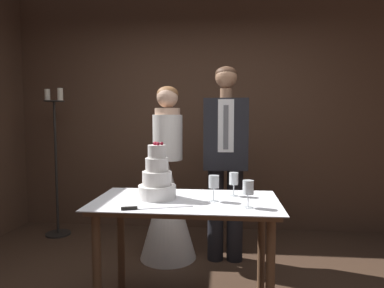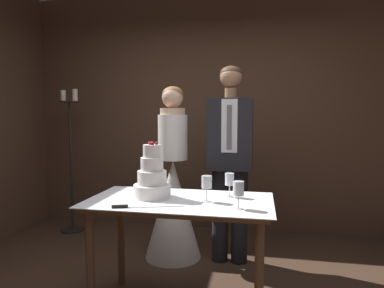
{
  "view_description": "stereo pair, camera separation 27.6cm",
  "coord_description": "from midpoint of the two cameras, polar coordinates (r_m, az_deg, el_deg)",
  "views": [
    {
      "loc": [
        0.3,
        -2.05,
        1.36
      ],
      "look_at": [
        0.04,
        0.69,
        1.14
      ],
      "focal_mm": 32.0,
      "sensor_mm": 36.0,
      "label": 1
    },
    {
      "loc": [
        0.58,
        -2.01,
        1.36
      ],
      "look_at": [
        0.04,
        0.69,
        1.14
      ],
      "focal_mm": 32.0,
      "sensor_mm": 36.0,
      "label": 2
    }
  ],
  "objects": [
    {
      "name": "cake_knife",
      "position": [
        2.19,
        -6.06,
        -10.36
      ],
      "size": [
        0.44,
        0.16,
        0.02
      ],
      "rotation": [
        0.0,
        0.0,
        0.31
      ],
      "color": "silver",
      "rests_on": "cake_table"
    },
    {
      "name": "tiered_cake",
      "position": [
        2.43,
        -3.44,
        -5.81
      ],
      "size": [
        0.26,
        0.26,
        0.4
      ],
      "color": "white",
      "rests_on": "cake_table"
    },
    {
      "name": "bride",
      "position": [
        3.31,
        -0.79,
        -8.62
      ],
      "size": [
        0.54,
        0.54,
        1.64
      ],
      "color": "white",
      "rests_on": "ground_plane"
    },
    {
      "name": "wine_glass_far",
      "position": [
        2.31,
        5.91,
        -6.5
      ],
      "size": [
        0.07,
        0.07,
        0.18
      ],
      "color": "silver",
      "rests_on": "cake_table"
    },
    {
      "name": "wine_glass_near",
      "position": [
        2.47,
        9.48,
        -5.97
      ],
      "size": [
        0.07,
        0.07,
        0.17
      ],
      "color": "silver",
      "rests_on": "cake_table"
    },
    {
      "name": "wine_glass_middle",
      "position": [
        2.17,
        11.41,
        -7.45
      ],
      "size": [
        0.07,
        0.07,
        0.17
      ],
      "color": "silver",
      "rests_on": "cake_table"
    },
    {
      "name": "groom",
      "position": [
        3.18,
        8.87,
        -1.82
      ],
      "size": [
        0.4,
        0.25,
        1.82
      ],
      "color": "black",
      "rests_on": "ground_plane"
    },
    {
      "name": "candle_stand",
      "position": [
        4.24,
        -17.77,
        -3.46
      ],
      "size": [
        0.28,
        0.28,
        1.68
      ],
      "color": "black",
      "rests_on": "ground_plane"
    },
    {
      "name": "wall_back",
      "position": [
        4.16,
        5.16,
        5.41
      ],
      "size": [
        4.67,
        0.12,
        2.84
      ],
      "primitive_type": "cube",
      "color": "#513828",
      "rests_on": "ground_plane"
    },
    {
      "name": "cake_table",
      "position": [
        2.41,
        1.28,
        -11.8
      ],
      "size": [
        1.27,
        0.69,
        0.79
      ],
      "color": "brown",
      "rests_on": "ground_plane"
    }
  ]
}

